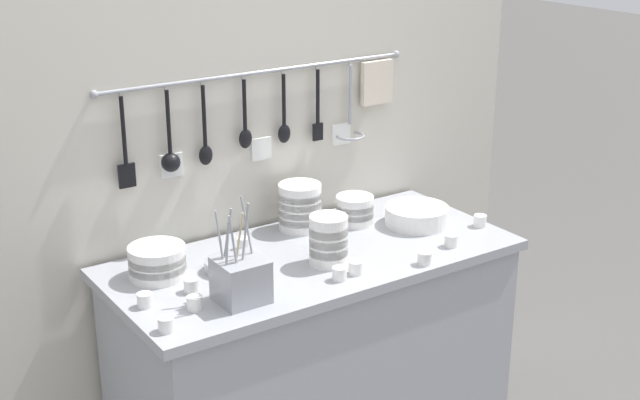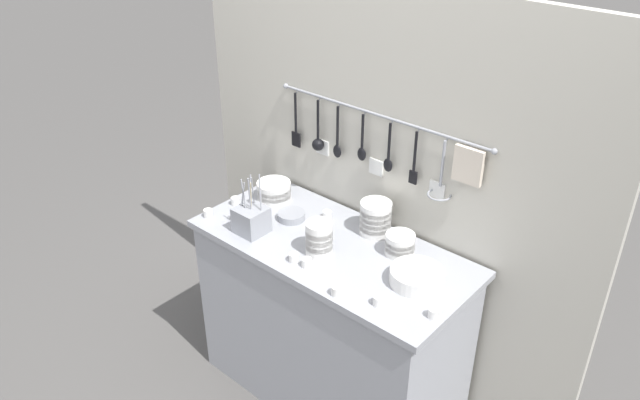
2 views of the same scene
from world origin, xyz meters
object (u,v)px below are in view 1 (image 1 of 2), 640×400
Objects in this scene: bowl_stack_short_front at (157,262)px; cutlery_caddy at (241,279)px; plate_stack at (417,216)px; cup_front_right at (480,221)px; cup_edge_far at (451,241)px; cup_by_caddy at (145,300)px; cup_back_right at (356,268)px; cup_beside_plates at (191,285)px; cup_centre at (166,324)px; bowl_stack_back_corner at (355,210)px; steel_mixing_bowl at (226,265)px; cup_mid_row at (195,303)px; cup_front_left at (244,244)px; bowl_stack_wide_centre at (300,206)px; bowl_stack_tall_left at (329,240)px; cup_edge_near at (339,274)px; cup_back_left at (425,258)px.

cutlery_caddy reaches higher than bowl_stack_short_front.
plate_stack is at bearing -6.22° from bowl_stack_short_front.
cup_front_right and cup_edge_far have the same top height.
cup_by_caddy is at bearing 176.47° from cup_front_right.
cup_back_right is 0.46m from cup_beside_plates.
plate_stack is 5.03× the size of cup_centre.
cup_front_right is at bearing 4.32° from cup_centre.
bowl_stack_back_corner is 0.20m from plate_stack.
plate_stack reaches higher than cup_edge_far.
cup_edge_far is (0.65, -0.22, 0.00)m from steel_mixing_bowl.
bowl_stack_back_corner reaches higher than cup_beside_plates.
cup_front_right is (1.01, 0.02, 0.00)m from cup_mid_row.
bowl_stack_short_front is at bearing -172.70° from cup_front_left.
cup_back_right is at bearing -6.53° from cup_mid_row.
cup_mid_row is at bearing -40.94° from cup_by_caddy.
cup_front_left is at bearing 42.52° from cup_mid_row.
bowl_stack_wide_centre is at bearing 31.30° from cup_centre.
bowl_stack_back_corner is (0.17, -0.06, -0.03)m from bowl_stack_wide_centre.
plate_stack reaches higher than cup_back_right.
cup_front_right is (0.83, -0.15, 0.00)m from steel_mixing_bowl.
cup_front_left reaches higher than steel_mixing_bowl.
cup_back_right is at bearing 1.31° from cup_centre.
bowl_stack_tall_left is 0.57m from cup_front_right.
bowl_stack_back_corner is 0.43m from cup_edge_near.
bowl_stack_back_corner is 2.98× the size of cup_edge_far.
bowl_stack_wide_centre is 1.23× the size of bowl_stack_back_corner.
cup_edge_near is at bearing 169.22° from cup_back_left.
bowl_stack_short_front is at bearing 152.60° from cup_back_left.
cutlery_caddy is at bearing -177.49° from cup_front_right.
cup_front_right is 0.98m from cup_beside_plates.
bowl_stack_tall_left reaches higher than cup_by_caddy.
bowl_stack_short_front is 3.92× the size of cup_mid_row.
cup_edge_near is at bearing -16.17° from cup_by_caddy.
cup_back_left is (0.67, -0.11, 0.00)m from cup_mid_row.
bowl_stack_tall_left is at bearing 5.96° from cup_mid_row.
cup_by_caddy is 1.00× the size of cup_centre.
cup_mid_row is at bearing -91.07° from bowl_stack_short_front.
cup_by_caddy is at bearing 86.14° from cup_centre.
cup_mid_row is at bearing 170.24° from cutlery_caddy.
cup_mid_row is at bearing 176.16° from cup_edge_far.
cup_back_left is (0.15, -0.43, -0.06)m from bowl_stack_wide_centre.
cup_mid_row and cup_front_right have the same top height.
cup_mid_row is (-0.41, 0.06, 0.00)m from cup_edge_near.
cup_edge_far is (0.83, -0.06, 0.00)m from cup_mid_row.
cup_front_left is at bearing 178.25° from bowl_stack_back_corner.
cup_edge_far is at bearing -18.93° from steel_mixing_bowl.
cup_edge_near is at bearing -44.70° from steel_mixing_bowl.
plate_stack is 5.03× the size of cup_beside_plates.
cup_edge_far is (0.94, 0.01, 0.00)m from cup_centre.
cup_beside_plates is 0.67m from cup_back_left.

